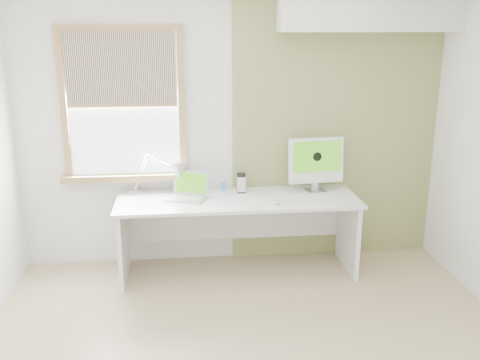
{
  "coord_description": "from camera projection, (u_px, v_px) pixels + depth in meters",
  "views": [
    {
      "loc": [
        -0.44,
        -3.23,
        2.25
      ],
      "look_at": [
        0.0,
        1.05,
        1.0
      ],
      "focal_mm": 40.04,
      "sensor_mm": 36.0,
      "label": 1
    }
  ],
  "objects": [
    {
      "name": "window",
      "position": [
        123.0,
        106.0,
        4.86
      ],
      "size": [
        1.2,
        0.14,
        1.42
      ],
      "color": "#9C7443",
      "rests_on": "room"
    },
    {
      "name": "external_drive",
      "position": [
        241.0,
        183.0,
        5.05
      ],
      "size": [
        0.09,
        0.14,
        0.17
      ],
      "color": "#BBBDC0",
      "rests_on": "desk"
    },
    {
      "name": "phone_dock",
      "position": [
        224.0,
        189.0,
        5.02
      ],
      "size": [
        0.07,
        0.07,
        0.13
      ],
      "color": "#BBBDC0",
      "rests_on": "desk"
    },
    {
      "name": "desk",
      "position": [
        237.0,
        216.0,
        4.98
      ],
      "size": [
        2.2,
        0.7,
        0.73
      ],
      "color": "white",
      "rests_on": "room"
    },
    {
      "name": "mouse",
      "position": [
        276.0,
        202.0,
        4.72
      ],
      "size": [
        0.11,
        0.13,
        0.03
      ],
      "primitive_type": "ellipsoid",
      "rotation": [
        0.0,
        0.0,
        -0.43
      ],
      "color": "white",
      "rests_on": "desk"
    },
    {
      "name": "soffit",
      "position": [
        369.0,
        7.0,
        4.7
      ],
      "size": [
        1.6,
        0.4,
        0.42
      ],
      "primitive_type": "cube",
      "color": "white",
      "rests_on": "room"
    },
    {
      "name": "accent_wall",
      "position": [
        336.0,
        127.0,
        5.15
      ],
      "size": [
        2.0,
        0.02,
        2.6
      ],
      "primitive_type": "cube",
      "color": "#989E5D",
      "rests_on": "room"
    },
    {
      "name": "desk_lamp",
      "position": [
        171.0,
        174.0,
        4.94
      ],
      "size": [
        0.61,
        0.36,
        0.36
      ],
      "color": "#BBBDC0",
      "rests_on": "desk"
    },
    {
      "name": "imac",
      "position": [
        316.0,
        161.0,
        5.02
      ],
      "size": [
        0.53,
        0.19,
        0.51
      ],
      "color": "#BBBDC0",
      "rests_on": "desk"
    },
    {
      "name": "laptop",
      "position": [
        188.0,
        192.0,
        4.87
      ],
      "size": [
        0.4,
        0.37,
        0.23
      ],
      "color": "#BBBDC0",
      "rests_on": "desk"
    },
    {
      "name": "keyboard",
      "position": [
        308.0,
        201.0,
        4.77
      ],
      "size": [
        0.48,
        0.18,
        0.02
      ],
      "color": "white",
      "rests_on": "desk"
    },
    {
      "name": "room",
      "position": [
        257.0,
        180.0,
        3.39
      ],
      "size": [
        4.04,
        3.54,
        2.64
      ],
      "color": "tan",
      "rests_on": "ground"
    }
  ]
}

